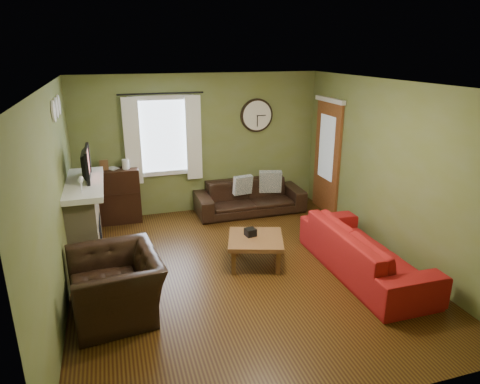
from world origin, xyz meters
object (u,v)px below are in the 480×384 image
object	(u,v)px
sofa_brown	(250,197)
sofa_red	(364,251)
bookshelf	(116,196)
coffee_table	(255,250)
armchair	(116,285)

from	to	relation	value
sofa_brown	sofa_red	bearing A→B (deg)	-73.84
bookshelf	sofa_brown	world-z (taller)	bookshelf
sofa_brown	coffee_table	bearing A→B (deg)	-106.01
sofa_red	armchair	distance (m)	3.34
coffee_table	sofa_brown	bearing A→B (deg)	73.99
bookshelf	armchair	size ratio (longest dim) A/B	0.86
bookshelf	coffee_table	size ratio (longest dim) A/B	1.27
bookshelf	armchair	distance (m)	2.94
armchair	coffee_table	size ratio (longest dim) A/B	1.48
bookshelf	sofa_red	size ratio (longest dim) A/B	0.43
bookshelf	sofa_brown	distance (m)	2.47
sofa_brown	armchair	world-z (taller)	armchair
sofa_red	coffee_table	world-z (taller)	sofa_red
bookshelf	sofa_red	bearing A→B (deg)	-42.24
sofa_red	coffee_table	bearing A→B (deg)	62.96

